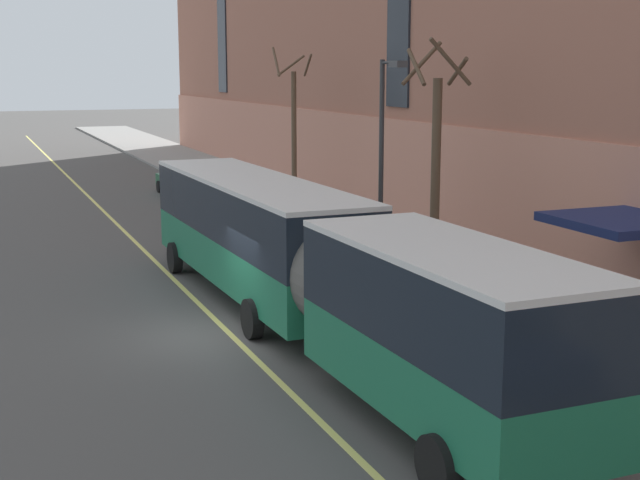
{
  "coord_description": "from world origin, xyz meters",
  "views": [
    {
      "loc": [
        -5.57,
        -20.84,
        6.5
      ],
      "look_at": [
        3.53,
        1.93,
        1.8
      ],
      "focal_mm": 50.0,
      "sensor_mm": 36.0,
      "label": 1
    }
  ],
  "objects_px": {
    "parked_car_green_0": "(226,201)",
    "fire_hydrant": "(337,238)",
    "street_tree_mid_block": "(436,148)",
    "parked_car_green_2": "(182,180)",
    "street_lamp": "(385,141)",
    "city_bus": "(306,256)",
    "parked_car_champagne_3": "(336,253)",
    "street_tree_far_uptown": "(294,127)"
  },
  "relations": [
    {
      "from": "city_bus",
      "to": "fire_hydrant",
      "type": "relative_size",
      "value": 28.29
    },
    {
      "from": "city_bus",
      "to": "parked_car_champagne_3",
      "type": "distance_m",
      "value": 6.55
    },
    {
      "from": "fire_hydrant",
      "to": "parked_car_champagne_3",
      "type": "bearing_deg",
      "value": -113.42
    },
    {
      "from": "parked_car_green_0",
      "to": "parked_car_champagne_3",
      "type": "xyz_separation_m",
      "value": [
        0.09,
        -12.38,
        0.0
      ]
    },
    {
      "from": "street_tree_mid_block",
      "to": "city_bus",
      "type": "bearing_deg",
      "value": -137.36
    },
    {
      "from": "street_lamp",
      "to": "fire_hydrant",
      "type": "bearing_deg",
      "value": 91.57
    },
    {
      "from": "street_tree_mid_block",
      "to": "street_lamp",
      "type": "distance_m",
      "value": 2.51
    },
    {
      "from": "parked_car_green_2",
      "to": "street_tree_mid_block",
      "type": "relative_size",
      "value": 0.61
    },
    {
      "from": "parked_car_green_0",
      "to": "city_bus",
      "type": "bearing_deg",
      "value": -99.63
    },
    {
      "from": "parked_car_green_2",
      "to": "street_tree_far_uptown",
      "type": "height_order",
      "value": "street_tree_far_uptown"
    },
    {
      "from": "parked_car_green_0",
      "to": "street_lamp",
      "type": "height_order",
      "value": "street_lamp"
    },
    {
      "from": "parked_car_champagne_3",
      "to": "street_tree_mid_block",
      "type": "distance_m",
      "value": 5.24
    },
    {
      "from": "street_tree_far_uptown",
      "to": "parked_car_green_2",
      "type": "bearing_deg",
      "value": 127.8
    },
    {
      "from": "city_bus",
      "to": "parked_car_green_2",
      "type": "distance_m",
      "value": 26.29
    },
    {
      "from": "city_bus",
      "to": "fire_hydrant",
      "type": "height_order",
      "value": "city_bus"
    },
    {
      "from": "parked_car_green_0",
      "to": "fire_hydrant",
      "type": "bearing_deg",
      "value": -78.48
    },
    {
      "from": "street_tree_far_uptown",
      "to": "parked_car_champagne_3",
      "type": "bearing_deg",
      "value": -105.26
    },
    {
      "from": "fire_hydrant",
      "to": "parked_car_green_2",
      "type": "bearing_deg",
      "value": 96.22
    },
    {
      "from": "fire_hydrant",
      "to": "city_bus",
      "type": "bearing_deg",
      "value": -116.94
    },
    {
      "from": "city_bus",
      "to": "parked_car_champagne_3",
      "type": "xyz_separation_m",
      "value": [
        3.14,
        5.61,
        -1.25
      ]
    },
    {
      "from": "parked_car_green_0",
      "to": "street_tree_mid_block",
      "type": "distance_m",
      "value": 12.47
    },
    {
      "from": "street_tree_far_uptown",
      "to": "fire_hydrant",
      "type": "xyz_separation_m",
      "value": [
        -2.44,
        -11.18,
        -3.31
      ]
    },
    {
      "from": "city_bus",
      "to": "street_tree_mid_block",
      "type": "xyz_separation_m",
      "value": [
        7.23,
        6.65,
        1.87
      ]
    },
    {
      "from": "parked_car_green_2",
      "to": "parked_car_champagne_3",
      "type": "bearing_deg",
      "value": -89.56
    },
    {
      "from": "street_tree_mid_block",
      "to": "parked_car_green_2",
      "type": "bearing_deg",
      "value": 102.32
    },
    {
      "from": "street_tree_mid_block",
      "to": "fire_hydrant",
      "type": "xyz_separation_m",
      "value": [
        -2.43,
        2.78,
        -3.4
      ]
    },
    {
      "from": "city_bus",
      "to": "parked_car_green_0",
      "type": "xyz_separation_m",
      "value": [
        3.05,
        17.99,
        -1.25
      ]
    },
    {
      "from": "street_tree_far_uptown",
      "to": "fire_hydrant",
      "type": "distance_m",
      "value": 11.91
    },
    {
      "from": "parked_car_green_0",
      "to": "street_lamp",
      "type": "distance_m",
      "value": 12.81
    },
    {
      "from": "parked_car_green_2",
      "to": "street_tree_mid_block",
      "type": "height_order",
      "value": "street_tree_mid_block"
    },
    {
      "from": "parked_car_champagne_3",
      "to": "fire_hydrant",
      "type": "xyz_separation_m",
      "value": [
        1.66,
        3.82,
        -0.29
      ]
    },
    {
      "from": "street_tree_mid_block",
      "to": "street_tree_far_uptown",
      "type": "distance_m",
      "value": 13.96
    },
    {
      "from": "street_tree_mid_block",
      "to": "street_lamp",
      "type": "xyz_separation_m",
      "value": [
        -2.33,
        -0.86,
        0.35
      ]
    },
    {
      "from": "street_lamp",
      "to": "parked_car_green_2",
      "type": "bearing_deg",
      "value": 95.39
    },
    {
      "from": "parked_car_green_0",
      "to": "street_lamp",
      "type": "relative_size",
      "value": 0.64
    },
    {
      "from": "parked_car_green_2",
      "to": "parked_car_champagne_3",
      "type": "height_order",
      "value": "same"
    },
    {
      "from": "city_bus",
      "to": "parked_car_green_0",
      "type": "height_order",
      "value": "city_bus"
    },
    {
      "from": "parked_car_champagne_3",
      "to": "street_tree_mid_block",
      "type": "bearing_deg",
      "value": 14.29
    },
    {
      "from": "parked_car_green_0",
      "to": "fire_hydrant",
      "type": "relative_size",
      "value": 5.93
    },
    {
      "from": "parked_car_green_2",
      "to": "street_tree_far_uptown",
      "type": "bearing_deg",
      "value": -52.2
    },
    {
      "from": "street_tree_mid_block",
      "to": "street_tree_far_uptown",
      "type": "relative_size",
      "value": 0.99
    },
    {
      "from": "parked_car_green_2",
      "to": "fire_hydrant",
      "type": "bearing_deg",
      "value": -83.78
    }
  ]
}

